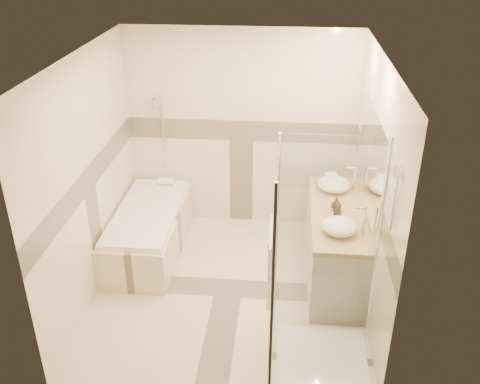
# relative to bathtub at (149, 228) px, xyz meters

# --- Properties ---
(room) EXTENTS (2.82, 3.02, 2.52)m
(room) POSITION_rel_bathtub_xyz_m (1.08, -0.64, 0.95)
(room) COLOR beige
(room) RESTS_ON ground
(bathtub) EXTENTS (0.75, 1.70, 0.56)m
(bathtub) POSITION_rel_bathtub_xyz_m (0.00, 0.00, 0.00)
(bathtub) COLOR beige
(bathtub) RESTS_ON ground
(vanity) EXTENTS (0.58, 1.62, 0.85)m
(vanity) POSITION_rel_bathtub_xyz_m (2.15, -0.35, 0.12)
(vanity) COLOR silver
(vanity) RESTS_ON ground
(shower_enclosure) EXTENTS (0.96, 0.93, 2.04)m
(shower_enclosure) POSITION_rel_bathtub_xyz_m (1.86, -1.62, 0.20)
(shower_enclosure) COLOR beige
(shower_enclosure) RESTS_ON ground
(vessel_sink_near) EXTENTS (0.37, 0.37, 0.15)m
(vessel_sink_near) POSITION_rel_bathtub_xyz_m (2.13, 0.14, 0.62)
(vessel_sink_near) COLOR white
(vessel_sink_near) RESTS_ON vanity
(vessel_sink_far) EXTENTS (0.36, 0.36, 0.14)m
(vessel_sink_far) POSITION_rel_bathtub_xyz_m (2.13, -0.79, 0.61)
(vessel_sink_far) COLOR white
(vessel_sink_far) RESTS_ON vanity
(faucet_near) EXTENTS (0.12, 0.03, 0.30)m
(faucet_near) POSITION_rel_bathtub_xyz_m (2.35, 0.14, 0.72)
(faucet_near) COLOR silver
(faucet_near) RESTS_ON vanity
(faucet_far) EXTENTS (0.12, 0.03, 0.30)m
(faucet_far) POSITION_rel_bathtub_xyz_m (2.34, -0.79, 0.72)
(faucet_far) COLOR silver
(faucet_far) RESTS_ON vanity
(amenity_bottle_a) EXTENTS (0.09, 0.09, 0.14)m
(amenity_bottle_a) POSITION_rel_bathtub_xyz_m (2.13, -0.51, 0.62)
(amenity_bottle_a) COLOR black
(amenity_bottle_a) RESTS_ON vanity
(amenity_bottle_b) EXTENTS (0.14, 0.14, 0.14)m
(amenity_bottle_b) POSITION_rel_bathtub_xyz_m (2.13, -0.32, 0.61)
(amenity_bottle_b) COLOR black
(amenity_bottle_b) RESTS_ON vanity
(folded_towels) EXTENTS (0.18, 0.26, 0.08)m
(folded_towels) POSITION_rel_bathtub_xyz_m (2.13, 0.33, 0.58)
(folded_towels) COLOR white
(folded_towels) RESTS_ON vanity
(rolled_towel) EXTENTS (0.20, 0.09, 0.09)m
(rolled_towel) POSITION_rel_bathtub_xyz_m (0.09, 0.67, 0.30)
(rolled_towel) COLOR white
(rolled_towel) RESTS_ON bathtub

